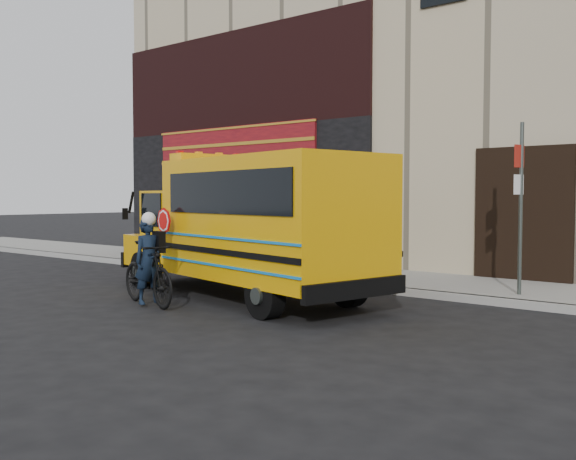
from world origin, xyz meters
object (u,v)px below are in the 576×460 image
(sign_pole, at_px, (520,204))
(bicycle, at_px, (148,273))
(school_bus, at_px, (251,223))
(cyclist, at_px, (149,264))

(sign_pole, bearing_deg, bicycle, -137.82)
(school_bus, xyz_separation_m, bicycle, (-1.06, -1.68, -0.91))
(sign_pole, relative_size, cyclist, 2.17)
(sign_pole, xyz_separation_m, bicycle, (-5.23, -4.74, -1.28))
(school_bus, xyz_separation_m, cyclist, (-0.97, -1.71, -0.72))
(sign_pole, xyz_separation_m, cyclist, (-5.14, -4.77, -1.09))
(cyclist, bearing_deg, sign_pole, -34.52)
(bicycle, distance_m, cyclist, 0.22)
(school_bus, height_order, cyclist, school_bus)
(sign_pole, height_order, cyclist, sign_pole)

